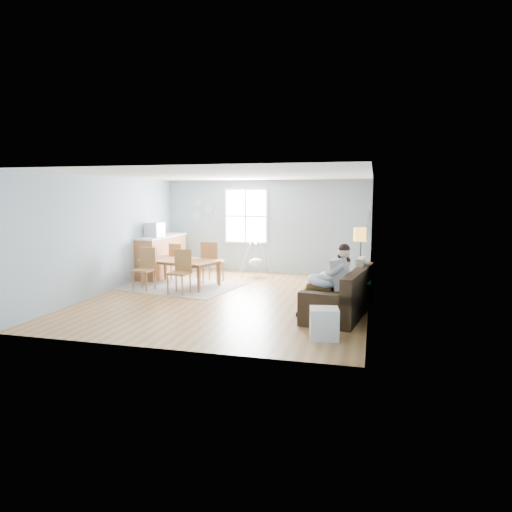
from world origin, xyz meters
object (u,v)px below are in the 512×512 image
(chair_ne, at_px, (211,259))
(dining_table, at_px, (180,273))
(floor_lamp, at_px, (361,241))
(chair_sw, at_px, (146,266))
(chair_se, at_px, (181,268))
(chair_nw, at_px, (178,259))
(baby_swing, at_px, (256,262))
(sofa, at_px, (342,298))
(monitor, at_px, (155,230))
(counter, at_px, (162,256))
(father, at_px, (331,278))
(storage_cube, at_px, (324,323))
(toddler, at_px, (341,274))

(chair_ne, bearing_deg, dining_table, -137.10)
(floor_lamp, relative_size, chair_sw, 1.55)
(chair_se, bearing_deg, chair_nw, 116.02)
(chair_se, xyz_separation_m, baby_swing, (1.11, 2.60, -0.17))
(sofa, distance_m, floor_lamp, 1.64)
(chair_sw, bearing_deg, monitor, 108.19)
(counter, height_order, baby_swing, counter)
(father, relative_size, dining_table, 0.73)
(sofa, height_order, chair_nw, chair_nw)
(storage_cube, height_order, dining_table, dining_table)
(father, distance_m, baby_swing, 4.57)
(toddler, distance_m, floor_lamp, 1.24)
(chair_nw, bearing_deg, chair_ne, -10.69)
(chair_ne, bearing_deg, monitor, 171.05)
(toddler, relative_size, counter, 0.42)
(toddler, bearing_deg, floor_lamp, 72.40)
(sofa, bearing_deg, floor_lamp, 77.30)
(chair_sw, bearing_deg, floor_lamp, 1.51)
(floor_lamp, distance_m, dining_table, 4.53)
(chair_ne, bearing_deg, storage_cube, -49.57)
(chair_se, height_order, counter, counter)
(toddler, distance_m, baby_swing, 4.24)
(toddler, xyz_separation_m, chair_sw, (-4.69, 0.92, -0.16))
(chair_ne, bearing_deg, chair_se, -100.83)
(storage_cube, bearing_deg, sofa, 83.40)
(storage_cube, distance_m, monitor, 6.61)
(chair_nw, relative_size, baby_swing, 0.84)
(father, bearing_deg, dining_table, 152.80)
(storage_cube, distance_m, counter, 6.79)
(toddler, xyz_separation_m, storage_cube, (-0.13, -1.79, -0.50))
(toddler, bearing_deg, monitor, 155.40)
(sofa, distance_m, chair_ne, 4.20)
(toddler, distance_m, monitor, 5.71)
(monitor, bearing_deg, chair_ne, -8.95)
(chair_sw, relative_size, chair_se, 1.00)
(floor_lamp, xyz_separation_m, counter, (-5.50, 1.70, -0.73))
(sofa, bearing_deg, monitor, 153.65)
(chair_se, xyz_separation_m, chair_nw, (-0.75, 1.54, -0.02))
(toddler, distance_m, counter, 5.85)
(chair_nw, bearing_deg, chair_sw, -100.12)
(father, height_order, baby_swing, father)
(chair_nw, relative_size, counter, 0.48)
(chair_se, xyz_separation_m, counter, (-1.47, 2.00, -0.01))
(chair_nw, bearing_deg, monitor, 173.52)
(floor_lamp, height_order, storage_cube, floor_lamp)
(sofa, relative_size, storage_cube, 4.52)
(floor_lamp, height_order, baby_swing, floor_lamp)
(dining_table, distance_m, counter, 1.68)
(father, relative_size, storage_cube, 2.74)
(sofa, xyz_separation_m, baby_swing, (-2.63, 3.56, 0.10))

